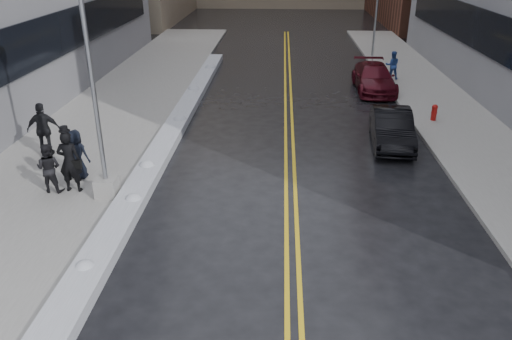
# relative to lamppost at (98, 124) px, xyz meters

# --- Properties ---
(ground) EXTENTS (160.00, 160.00, 0.00)m
(ground) POSITION_rel_lamppost_xyz_m (3.30, -2.00, -2.53)
(ground) COLOR black
(ground) RESTS_ON ground
(sidewalk_west) EXTENTS (5.50, 50.00, 0.15)m
(sidewalk_west) POSITION_rel_lamppost_xyz_m (-2.45, 8.00, -2.46)
(sidewalk_west) COLOR gray
(sidewalk_west) RESTS_ON ground
(sidewalk_east) EXTENTS (4.00, 50.00, 0.15)m
(sidewalk_east) POSITION_rel_lamppost_xyz_m (13.30, 8.00, -2.46)
(sidewalk_east) COLOR gray
(sidewalk_east) RESTS_ON ground
(lane_line_left) EXTENTS (0.12, 50.00, 0.01)m
(lane_line_left) POSITION_rel_lamppost_xyz_m (5.65, 8.00, -2.53)
(lane_line_left) COLOR gold
(lane_line_left) RESTS_ON ground
(lane_line_right) EXTENTS (0.12, 50.00, 0.01)m
(lane_line_right) POSITION_rel_lamppost_xyz_m (5.95, 8.00, -2.53)
(lane_line_right) COLOR gold
(lane_line_right) RESTS_ON ground
(snow_ridge) EXTENTS (0.90, 30.00, 0.34)m
(snow_ridge) POSITION_rel_lamppost_xyz_m (0.85, 6.00, -2.36)
(snow_ridge) COLOR silver
(snow_ridge) RESTS_ON ground
(lamppost) EXTENTS (0.65, 0.65, 7.62)m
(lamppost) POSITION_rel_lamppost_xyz_m (0.00, 0.00, 0.00)
(lamppost) COLOR gray
(lamppost) RESTS_ON sidewalk_west
(fire_hydrant) EXTENTS (0.26, 0.26, 0.73)m
(fire_hydrant) POSITION_rel_lamppost_xyz_m (12.30, 8.00, -1.98)
(fire_hydrant) COLOR maroon
(fire_hydrant) RESTS_ON sidewalk_east
(traffic_signal) EXTENTS (0.16, 0.20, 6.00)m
(traffic_signal) POSITION_rel_lamppost_xyz_m (11.80, 22.00, 0.87)
(traffic_signal) COLOR gray
(traffic_signal) RESTS_ON sidewalk_east
(pedestrian_fedora) EXTENTS (0.75, 0.50, 2.03)m
(pedestrian_fedora) POSITION_rel_lamppost_xyz_m (-1.20, 0.29, -1.37)
(pedestrian_fedora) COLOR black
(pedestrian_fedora) RESTS_ON sidewalk_west
(pedestrian_b) EXTENTS (0.82, 0.66, 1.62)m
(pedestrian_b) POSITION_rel_lamppost_xyz_m (-1.87, 0.22, -1.57)
(pedestrian_b) COLOR black
(pedestrian_b) RESTS_ON sidewalk_west
(pedestrian_c) EXTENTS (0.90, 0.65, 1.70)m
(pedestrian_c) POSITION_rel_lamppost_xyz_m (-1.38, 1.27, -1.53)
(pedestrian_c) COLOR black
(pedestrian_c) RESTS_ON sidewalk_west
(pedestrian_d) EXTENTS (1.26, 0.72, 2.02)m
(pedestrian_d) POSITION_rel_lamppost_xyz_m (-3.30, 3.14, -1.37)
(pedestrian_d) COLOR black
(pedestrian_d) RESTS_ON sidewalk_west
(pedestrian_east) EXTENTS (0.79, 0.62, 1.62)m
(pedestrian_east) POSITION_rel_lamppost_xyz_m (11.84, 15.43, -1.57)
(pedestrian_east) COLOR navy
(pedestrian_east) RESTS_ON sidewalk_east
(car_black) EXTENTS (1.85, 4.38, 1.41)m
(car_black) POSITION_rel_lamppost_xyz_m (9.86, 5.30, -1.83)
(car_black) COLOR black
(car_black) RESTS_ON ground
(car_maroon) EXTENTS (2.02, 4.93, 1.43)m
(car_maroon) POSITION_rel_lamppost_xyz_m (10.47, 13.34, -1.82)
(car_maroon) COLOR #420A14
(car_maroon) RESTS_ON ground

